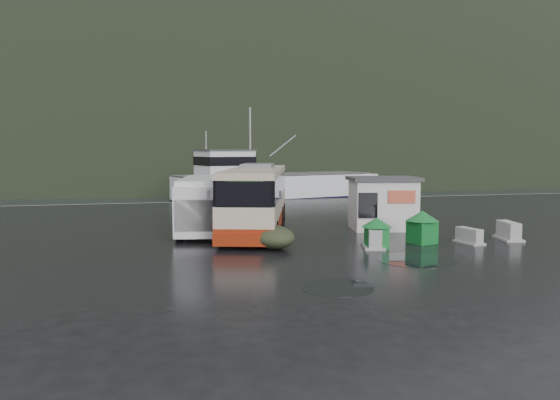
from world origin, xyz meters
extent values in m
plane|color=black|center=(0.00, 0.00, 0.00)|extent=(160.00, 160.00, 0.00)
cube|color=black|center=(0.00, 110.00, 0.00)|extent=(300.00, 180.00, 0.02)
cube|color=#999993|center=(0.00, 20.00, 0.00)|extent=(160.00, 0.60, 1.50)
ellipsoid|color=black|center=(10.00, 250.00, 0.00)|extent=(780.00, 540.00, 570.00)
cylinder|color=black|center=(3.44, -5.72, 0.01)|extent=(3.00, 3.00, 0.01)
cylinder|color=black|center=(-0.96, -8.93, 0.01)|extent=(2.27, 2.27, 0.01)
cylinder|color=black|center=(8.09, 3.62, 0.01)|extent=(3.10, 3.10, 0.01)
camera|label=1|loc=(-6.71, -24.43, 4.22)|focal=35.00mm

